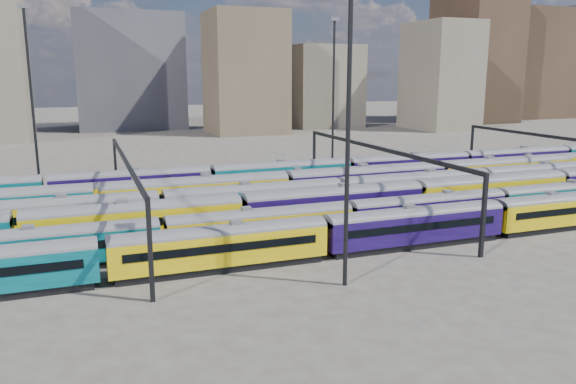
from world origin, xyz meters
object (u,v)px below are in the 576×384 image
object	(u,v)px
rake_1	(261,223)
rake_2	(417,194)
rake_0	(324,231)
mast_2	(349,111)

from	to	relation	value
rake_1	rake_2	world-z (taller)	rake_2
rake_0	mast_2	size ratio (longest dim) A/B	4.55
rake_0	mast_2	world-z (taller)	mast_2
rake_1	rake_2	size ratio (longest dim) A/B	0.74
mast_2	rake_2	bearing A→B (deg)	43.88
rake_2	mast_2	world-z (taller)	mast_2
mast_2	rake_0	bearing A→B (deg)	79.96
rake_0	rake_2	xyz separation A→B (m)	(16.44, 10.00, 0.27)
rake_0	rake_2	world-z (taller)	rake_2
rake_0	rake_2	bearing A→B (deg)	31.31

